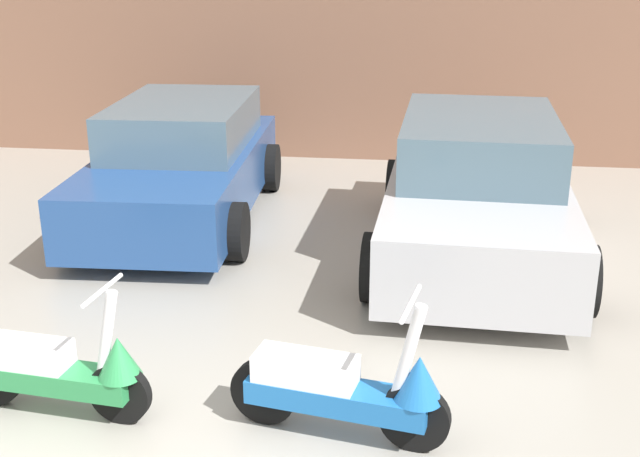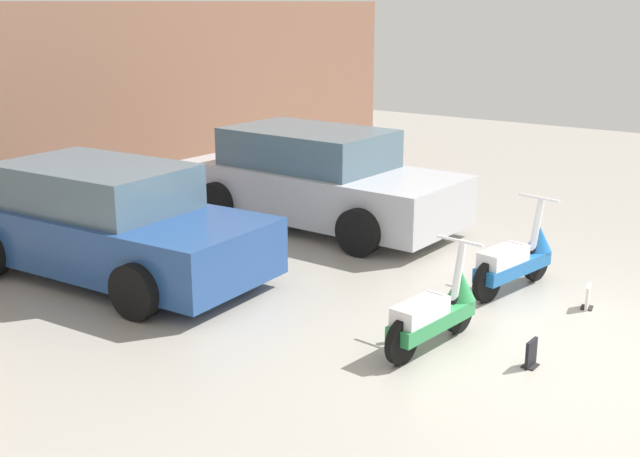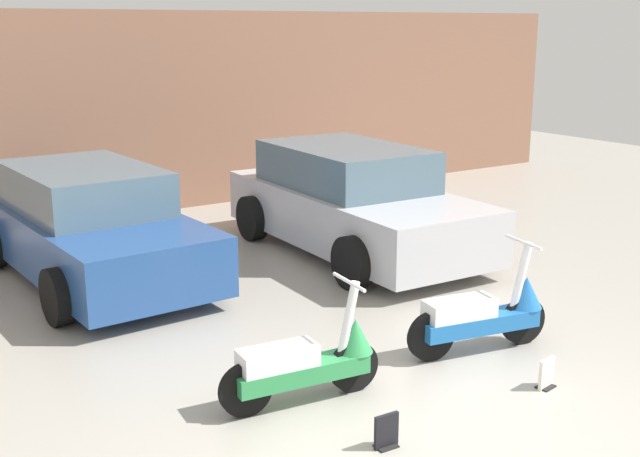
{
  "view_description": "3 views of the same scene",
  "coord_description": "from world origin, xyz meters",
  "views": [
    {
      "loc": [
        1.72,
        -3.37,
        3.06
      ],
      "look_at": [
        0.92,
        2.77,
        0.85
      ],
      "focal_mm": 45.0,
      "sensor_mm": 36.0,
      "label": 1
    },
    {
      "loc": [
        -7.13,
        -2.07,
        3.2
      ],
      "look_at": [
        0.07,
        3.01,
        0.71
      ],
      "focal_mm": 45.0,
      "sensor_mm": 36.0,
      "label": 2
    },
    {
      "loc": [
        -3.88,
        -3.91,
        3.0
      ],
      "look_at": [
        0.7,
        3.0,
        0.88
      ],
      "focal_mm": 45.0,
      "sensor_mm": 36.0,
      "label": 3
    }
  ],
  "objects": [
    {
      "name": "scooter_front_right",
      "position": [
        1.31,
        1.12,
        0.37
      ],
      "size": [
        1.47,
        0.59,
        1.03
      ],
      "rotation": [
        0.0,
        0.0,
        -0.18
      ],
      "color": "black",
      "rests_on": "ground_plane"
    },
    {
      "name": "scooter_front_left",
      "position": [
        -0.64,
        1.15,
        0.35
      ],
      "size": [
        1.41,
        0.51,
        0.98
      ],
      "rotation": [
        0.0,
        0.0,
        -0.11
      ],
      "color": "black",
      "rests_on": "ground_plane"
    },
    {
      "name": "car_rear_left",
      "position": [
        -1.03,
        5.34,
        0.64
      ],
      "size": [
        2.06,
        4.04,
        1.35
      ],
      "rotation": [
        0.0,
        0.0,
        -1.53
      ],
      "color": "navy",
      "rests_on": "ground_plane"
    },
    {
      "name": "car_rear_center",
      "position": [
        2.3,
        4.61,
        0.68
      ],
      "size": [
        2.13,
        4.22,
        1.41
      ],
      "rotation": [
        0.0,
        0.0,
        -1.61
      ],
      "color": "#B7B7BC",
      "rests_on": "ground_plane"
    },
    {
      "name": "placard_near_left_scooter",
      "position": [
        -0.56,
        0.21,
        0.11
      ],
      "size": [
        0.2,
        0.13,
        0.26
      ],
      "rotation": [
        0.0,
        0.0,
        -0.04
      ],
      "color": "black",
      "rests_on": "ground_plane"
    },
    {
      "name": "wall_back",
      "position": [
        0.0,
        8.33,
        1.6
      ],
      "size": [
        19.6,
        0.12,
        3.21
      ],
      "primitive_type": "cube",
      "color": "#845B47",
      "rests_on": "ground_plane"
    },
    {
      "name": "placard_near_right_scooter",
      "position": [
        1.18,
        0.25,
        0.11
      ],
      "size": [
        0.2,
        0.15,
        0.26
      ],
      "rotation": [
        0.0,
        0.0,
        0.19
      ],
      "color": "black",
      "rests_on": "ground_plane"
    },
    {
      "name": "ground_plane",
      "position": [
        0.0,
        0.0,
        0.0
      ],
      "size": [
        28.0,
        28.0,
        0.0
      ],
      "primitive_type": "plane",
      "color": "#9E998E"
    }
  ]
}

